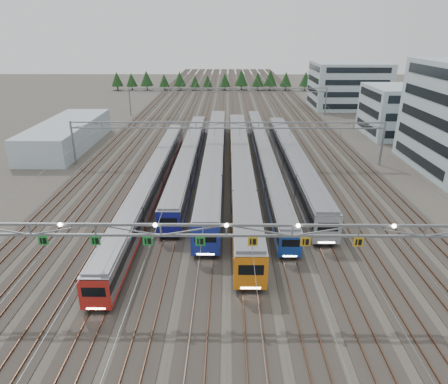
{
  "coord_description": "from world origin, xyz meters",
  "views": [
    {
      "loc": [
        0.07,
        -30.09,
        23.09
      ],
      "look_at": [
        -0.38,
        17.91,
        3.5
      ],
      "focal_mm": 32.0,
      "sensor_mm": 36.0,
      "label": 1
    }
  ],
  "objects_px": {
    "train_a": "(154,178)",
    "gantry_mid": "(227,130)",
    "train_c": "(215,155)",
    "train_f": "(293,160)",
    "depot_bldg_north": "(348,85)",
    "train_e": "(264,154)",
    "train_b": "(189,157)",
    "train_d": "(241,165)",
    "west_shed": "(67,135)",
    "gantry_far": "(228,93)",
    "depot_bldg_mid": "(399,111)",
    "gantry_near": "(226,233)"
  },
  "relations": [
    {
      "from": "gantry_near",
      "to": "depot_bldg_mid",
      "type": "height_order",
      "value": "depot_bldg_mid"
    },
    {
      "from": "depot_bldg_north",
      "to": "west_shed",
      "type": "xyz_separation_m",
      "value": [
        -71.54,
        -46.51,
        -4.3
      ]
    },
    {
      "from": "train_c",
      "to": "train_d",
      "type": "xyz_separation_m",
      "value": [
        4.5,
        -5.29,
        0.01
      ]
    },
    {
      "from": "train_a",
      "to": "gantry_far",
      "type": "relative_size",
      "value": 1.04
    },
    {
      "from": "gantry_far",
      "to": "depot_bldg_north",
      "type": "distance_m",
      "value": 40.07
    },
    {
      "from": "depot_bldg_mid",
      "to": "depot_bldg_north",
      "type": "distance_m",
      "value": 35.88
    },
    {
      "from": "train_c",
      "to": "gantry_far",
      "type": "bearing_deg",
      "value": 87.25
    },
    {
      "from": "train_b",
      "to": "gantry_far",
      "type": "distance_m",
      "value": 47.98
    },
    {
      "from": "gantry_mid",
      "to": "gantry_far",
      "type": "height_order",
      "value": "same"
    },
    {
      "from": "train_c",
      "to": "west_shed",
      "type": "height_order",
      "value": "west_shed"
    },
    {
      "from": "depot_bldg_north",
      "to": "train_b",
      "type": "bearing_deg",
      "value": -126.24
    },
    {
      "from": "train_d",
      "to": "train_f",
      "type": "relative_size",
      "value": 1.23
    },
    {
      "from": "train_d",
      "to": "gantry_mid",
      "type": "relative_size",
      "value": 1.14
    },
    {
      "from": "train_b",
      "to": "train_f",
      "type": "height_order",
      "value": "train_f"
    },
    {
      "from": "train_d",
      "to": "gantry_near",
      "type": "height_order",
      "value": "gantry_near"
    },
    {
      "from": "gantry_near",
      "to": "gantry_mid",
      "type": "height_order",
      "value": "gantry_near"
    },
    {
      "from": "train_c",
      "to": "depot_bldg_north",
      "type": "xyz_separation_m",
      "value": [
        40.01,
        60.25,
        4.57
      ]
    },
    {
      "from": "train_b",
      "to": "train_d",
      "type": "relative_size",
      "value": 0.83
    },
    {
      "from": "train_c",
      "to": "train_f",
      "type": "xyz_separation_m",
      "value": [
        13.5,
        -2.76,
        -0.0
      ]
    },
    {
      "from": "train_f",
      "to": "gantry_near",
      "type": "xyz_separation_m",
      "value": [
        -11.3,
        -35.53,
        4.77
      ]
    },
    {
      "from": "train_b",
      "to": "train_c",
      "type": "distance_m",
      "value": 4.53
    },
    {
      "from": "gantry_mid",
      "to": "depot_bldg_north",
      "type": "distance_m",
      "value": 69.56
    },
    {
      "from": "depot_bldg_north",
      "to": "train_a",
      "type": "bearing_deg",
      "value": -124.49
    },
    {
      "from": "train_c",
      "to": "gantry_mid",
      "type": "distance_m",
      "value": 5.0
    },
    {
      "from": "depot_bldg_north",
      "to": "west_shed",
      "type": "distance_m",
      "value": 85.44
    },
    {
      "from": "depot_bldg_north",
      "to": "train_e",
      "type": "bearing_deg",
      "value": -118.05
    },
    {
      "from": "gantry_near",
      "to": "gantry_far",
      "type": "distance_m",
      "value": 85.12
    },
    {
      "from": "train_e",
      "to": "depot_bldg_mid",
      "type": "xyz_separation_m",
      "value": [
        32.82,
        22.37,
        3.69
      ]
    },
    {
      "from": "train_a",
      "to": "gantry_mid",
      "type": "relative_size",
      "value": 1.04
    },
    {
      "from": "depot_bldg_mid",
      "to": "gantry_mid",
      "type": "bearing_deg",
      "value": -150.26
    },
    {
      "from": "train_b",
      "to": "train_a",
      "type": "bearing_deg",
      "value": -113.01
    },
    {
      "from": "train_c",
      "to": "gantry_far",
      "type": "xyz_separation_m",
      "value": [
        2.25,
        46.83,
        4.07
      ]
    },
    {
      "from": "train_b",
      "to": "gantry_near",
      "type": "xyz_separation_m",
      "value": [
        6.7,
        -37.81,
        4.95
      ]
    },
    {
      "from": "train_d",
      "to": "gantry_far",
      "type": "bearing_deg",
      "value": 92.47
    },
    {
      "from": "gantry_near",
      "to": "gantry_far",
      "type": "xyz_separation_m",
      "value": [
        0.05,
        85.12,
        -0.7
      ]
    },
    {
      "from": "train_e",
      "to": "depot_bldg_mid",
      "type": "relative_size",
      "value": 4.2
    },
    {
      "from": "gantry_near",
      "to": "depot_bldg_north",
      "type": "distance_m",
      "value": 105.54
    },
    {
      "from": "depot_bldg_mid",
      "to": "depot_bldg_north",
      "type": "height_order",
      "value": "depot_bldg_north"
    },
    {
      "from": "train_a",
      "to": "depot_bldg_north",
      "type": "height_order",
      "value": "depot_bldg_north"
    },
    {
      "from": "train_c",
      "to": "gantry_near",
      "type": "relative_size",
      "value": 1.11
    },
    {
      "from": "gantry_near",
      "to": "depot_bldg_mid",
      "type": "distance_m",
      "value": 74.21
    },
    {
      "from": "train_a",
      "to": "train_e",
      "type": "height_order",
      "value": "train_a"
    },
    {
      "from": "train_b",
      "to": "depot_bldg_north",
      "type": "height_order",
      "value": "depot_bldg_north"
    },
    {
      "from": "gantry_mid",
      "to": "depot_bldg_north",
      "type": "relative_size",
      "value": 2.56
    },
    {
      "from": "train_f",
      "to": "train_c",
      "type": "bearing_deg",
      "value": 168.46
    },
    {
      "from": "train_e",
      "to": "train_b",
      "type": "bearing_deg",
      "value": -169.31
    },
    {
      "from": "train_d",
      "to": "gantry_near",
      "type": "bearing_deg",
      "value": -93.98
    },
    {
      "from": "gantry_far",
      "to": "train_e",
      "type": "bearing_deg",
      "value": -81.42
    },
    {
      "from": "train_c",
      "to": "train_f",
      "type": "height_order",
      "value": "train_c"
    },
    {
      "from": "west_shed",
      "to": "gantry_near",
      "type": "bearing_deg",
      "value": -57.03
    }
  ]
}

